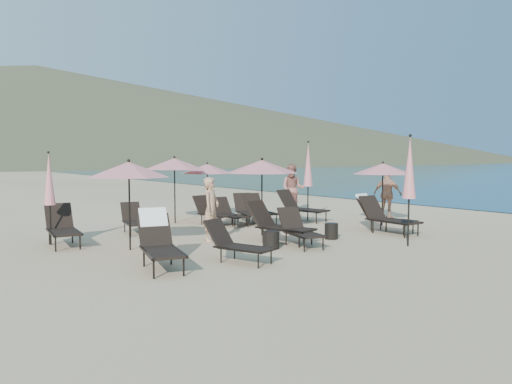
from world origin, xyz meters
TOP-DOWN VIEW (x-y plane):
  - ground at (0.00, 0.00)m, footprint 800.00×800.00m
  - volcanic_headland at (71.37, 302.62)m, footprint 690.00×690.00m
  - lounger_0 at (-5.13, -0.15)m, footprint 1.09×1.93m
  - lounger_1 at (-3.61, -0.68)m, footprint 1.05×1.62m
  - lounger_2 at (-1.28, -0.01)m, footprint 0.97×1.69m
  - lounger_3 at (-1.37, 0.72)m, footprint 1.14×1.93m
  - lounger_4 at (2.33, 0.44)m, footprint 0.90×1.83m
  - lounger_5 at (2.13, 0.04)m, footprint 0.74×1.84m
  - lounger_6 at (-6.01, 3.57)m, footprint 0.87×1.82m
  - lounger_7 at (-3.75, 4.46)m, footprint 0.85×1.58m
  - lounger_8 at (-0.98, 4.65)m, footprint 0.75×1.66m
  - lounger_9 at (-0.59, 4.22)m, footprint 0.63×1.55m
  - lounger_10 at (0.60, 4.21)m, footprint 0.95×1.75m
  - lounger_11 at (2.05, 3.72)m, footprint 1.06×1.93m
  - lounger_12 at (0.20, 4.32)m, footprint 1.16×1.80m
  - umbrella_open_0 at (-4.88, 1.99)m, footprint 2.01×2.01m
  - umbrella_open_1 at (-1.00, 1.91)m, footprint 2.04×2.04m
  - umbrella_open_2 at (3.41, 1.28)m, footprint 1.93×1.93m
  - umbrella_open_3 at (-1.78, 5.73)m, footprint 2.09×2.09m
  - umbrella_open_4 at (-0.21, 6.26)m, footprint 1.88×1.88m
  - umbrella_closed_0 at (0.88, -1.63)m, footprint 0.32×0.32m
  - umbrella_closed_1 at (2.32, 3.66)m, footprint 0.33×0.33m
  - umbrella_closed_2 at (-6.23, 3.80)m, footprint 0.28×0.28m
  - side_table_0 at (-2.07, 0.12)m, footprint 0.41×0.41m
  - side_table_1 at (0.12, 0.28)m, footprint 0.36×0.36m
  - beachgoer_a at (-2.65, 1.94)m, footprint 0.73×0.68m
  - beachgoer_b at (3.36, 5.70)m, footprint 1.15×1.19m
  - beachgoer_c at (4.91, 2.30)m, footprint 0.68×1.12m

SIDE VIEW (x-z plane):
  - ground at x=0.00m, z-range 0.00..0.00m
  - side_table_0 at x=-2.07m, z-range 0.00..0.43m
  - side_table_1 at x=0.12m, z-range 0.00..0.43m
  - lounger_7 at x=-3.75m, z-range -0.03..0.83m
  - lounger_1 at x=-3.61m, z-range -0.03..0.84m
  - lounger_9 at x=-0.59m, z-range -0.03..0.85m
  - lounger_2 at x=-1.28m, z-range -0.03..0.88m
  - lounger_8 at x=-0.98m, z-range -0.03..0.90m
  - lounger_10 at x=0.60m, z-range -0.03..0.92m
  - lounger_12 at x=0.20m, z-range -0.03..0.94m
  - lounger_6 at x=-6.01m, z-range -0.03..0.97m
  - lounger_3 at x=-1.37m, z-range -0.03..1.01m
  - lounger_5 at x=2.13m, z-range -0.03..1.02m
  - lounger_11 at x=2.05m, z-range -0.03..1.02m
  - lounger_4 at x=2.33m, z-range -0.02..1.07m
  - lounger_0 at x=-5.13m, z-range -0.03..1.11m
  - beachgoer_a at x=-2.65m, z-range 0.00..1.68m
  - beachgoer_c at x=4.91m, z-range 0.00..1.79m
  - beachgoer_b at x=3.36m, z-range 0.00..1.93m
  - umbrella_closed_2 at x=-6.23m, z-range 0.46..2.82m
  - umbrella_open_4 at x=-0.21m, z-range 0.78..2.81m
  - umbrella_open_2 at x=3.41m, z-range 0.80..2.87m
  - umbrella_open_0 at x=-4.88m, z-range 0.83..3.00m
  - umbrella_closed_0 at x=0.88m, z-range 0.54..3.32m
  - umbrella_closed_1 at x=2.32m, z-range 0.55..3.33m
  - umbrella_open_1 at x=-1.00m, z-range 0.84..3.04m
  - umbrella_open_3 at x=-1.78m, z-range 0.86..3.11m
  - volcanic_headland at x=71.37m, z-range -1.01..53.99m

